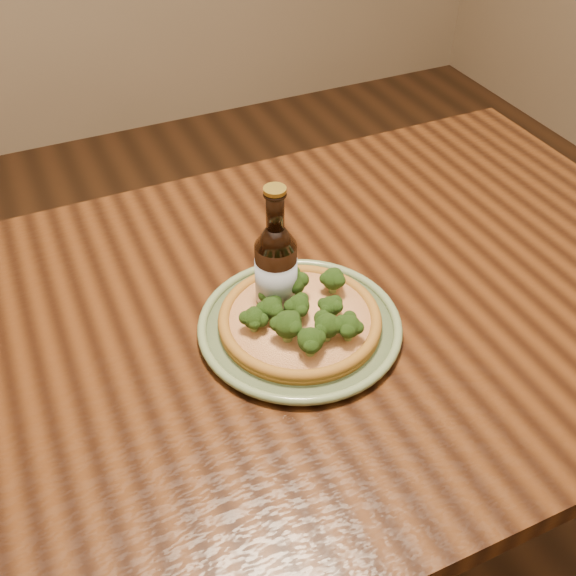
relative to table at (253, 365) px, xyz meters
name	(u,v)px	position (x,y,z in m)	size (l,w,h in m)	color
table	(253,365)	(0.00, 0.00, 0.00)	(1.60, 0.90, 0.75)	#40200D
plate	(300,326)	(0.06, -0.04, 0.10)	(0.31, 0.31, 0.02)	#6A7F57
pizza	(300,317)	(0.06, -0.04, 0.12)	(0.25, 0.25, 0.07)	#916220
beer_bottle	(276,271)	(0.05, 0.01, 0.18)	(0.06, 0.06, 0.23)	black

